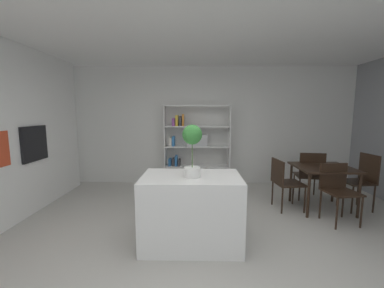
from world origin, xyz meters
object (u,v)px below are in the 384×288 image
object	(u,v)px
kitchen_island	(191,210)
dining_chair_near	(337,186)
potted_plant_on_island	(192,144)
dining_chair_window_side	(362,177)
dining_chair_island_side	(283,179)
dining_chair_far	(310,172)
dining_table	(323,172)
built_in_oven	(34,143)
open_bookshelf	(192,146)

from	to	relation	value
kitchen_island	dining_chair_near	bearing A→B (deg)	17.14
potted_plant_on_island	dining_chair_window_side	distance (m)	3.20
kitchen_island	dining_chair_island_side	world-z (taller)	kitchen_island
kitchen_island	dining_chair_far	world-z (taller)	dining_chair_far
dining_table	dining_chair_window_side	world-z (taller)	dining_chair_window_side
built_in_oven	dining_table	world-z (taller)	built_in_oven
dining_chair_island_side	dining_chair_near	size ratio (longest dim) A/B	0.99
kitchen_island	open_bookshelf	xyz separation A→B (m)	(-0.04, 2.38, 0.47)
kitchen_island	dining_chair_island_side	size ratio (longest dim) A/B	1.41
dining_table	dining_chair_far	distance (m)	0.45
dining_chair_window_side	dining_chair_near	world-z (taller)	dining_chair_window_side
built_in_oven	dining_chair_window_side	world-z (taller)	built_in_oven
built_in_oven	dining_table	xyz separation A→B (m)	(4.82, 0.16, -0.50)
open_bookshelf	dining_chair_far	world-z (taller)	open_bookshelf
kitchen_island	dining_chair_far	size ratio (longest dim) A/B	1.32
built_in_oven	open_bookshelf	bearing A→B (deg)	28.97
built_in_oven	dining_chair_far	xyz separation A→B (m)	(4.81, 0.60, -0.61)
built_in_oven	dining_chair_far	size ratio (longest dim) A/B	0.64
potted_plant_on_island	dining_table	xyz separation A→B (m)	(2.21, 1.18, -0.62)
potted_plant_on_island	dining_chair_far	size ratio (longest dim) A/B	0.69
dining_chair_far	dining_chair_window_side	size ratio (longest dim) A/B	0.96
built_in_oven	dining_chair_near	xyz separation A→B (m)	(4.81, -0.28, -0.61)
dining_chair_far	kitchen_island	bearing A→B (deg)	43.07
potted_plant_on_island	dining_chair_island_side	world-z (taller)	potted_plant_on_island
dining_chair_island_side	built_in_oven	bearing A→B (deg)	86.56
built_in_oven	kitchen_island	distance (m)	2.86
dining_chair_far	dining_chair_near	bearing A→B (deg)	97.94
potted_plant_on_island	dining_chair_near	xyz separation A→B (m)	(2.20, 0.73, -0.74)
kitchen_island	dining_chair_near	world-z (taller)	kitchen_island
dining_table	dining_chair_island_side	distance (m)	0.68
potted_plant_on_island	dining_table	distance (m)	2.58
built_in_oven	dining_chair_near	distance (m)	4.86
built_in_oven	dining_chair_far	world-z (taller)	built_in_oven
built_in_oven	potted_plant_on_island	world-z (taller)	potted_plant_on_island
dining_chair_island_side	dining_chair_near	xyz separation A→B (m)	(0.66, -0.44, 0.02)
dining_chair_window_side	dining_chair_island_side	bearing A→B (deg)	-95.71
open_bookshelf	dining_table	distance (m)	2.60
open_bookshelf	dining_chair_far	distance (m)	2.42
built_in_oven	kitchen_island	world-z (taller)	built_in_oven
dining_table	open_bookshelf	bearing A→B (deg)	150.97
kitchen_island	open_bookshelf	size ratio (longest dim) A/B	0.67
dining_chair_far	open_bookshelf	bearing A→B (deg)	-12.30
open_bookshelf	dining_chair_island_side	size ratio (longest dim) A/B	2.10
open_bookshelf	dining_chair_near	world-z (taller)	open_bookshelf
kitchen_island	dining_table	bearing A→B (deg)	26.92
dining_table	built_in_oven	bearing A→B (deg)	-178.05
dining_table	dining_chair_island_side	bearing A→B (deg)	-179.21
potted_plant_on_island	dining_chair_near	size ratio (longest dim) A/B	0.72
dining_chair_near	kitchen_island	bearing A→B (deg)	-170.88
built_in_oven	open_bookshelf	distance (m)	2.94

